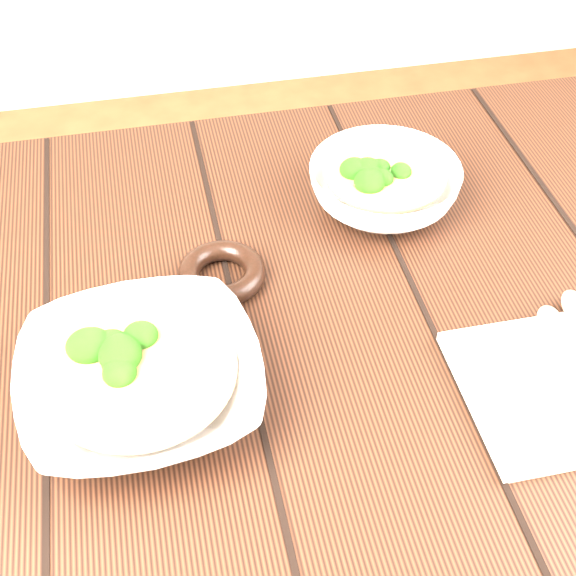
{
  "coord_description": "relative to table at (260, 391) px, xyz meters",
  "views": [
    {
      "loc": [
        -0.09,
        -0.58,
        1.38
      ],
      "look_at": [
        0.03,
        -0.01,
        0.8
      ],
      "focal_mm": 50.0,
      "sensor_mm": 36.0,
      "label": 1
    }
  ],
  "objects": [
    {
      "name": "soup_bowl_back",
      "position": [
        0.19,
        0.16,
        0.15
      ],
      "size": [
        0.2,
        0.2,
        0.07
      ],
      "color": "silver",
      "rests_on": "table"
    },
    {
      "name": "table",
      "position": [
        0.0,
        0.0,
        0.0
      ],
      "size": [
        1.2,
        0.8,
        0.75
      ],
      "color": "black",
      "rests_on": "ground"
    },
    {
      "name": "soup_bowl_front",
      "position": [
        -0.13,
        -0.08,
        0.15
      ],
      "size": [
        0.24,
        0.24,
        0.07
      ],
      "color": "silver",
      "rests_on": "table"
    },
    {
      "name": "trivet",
      "position": [
        -0.03,
        0.07,
        0.13
      ],
      "size": [
        0.12,
        0.12,
        0.02
      ],
      "primitive_type": "torus",
      "rotation": [
        0.0,
        0.0,
        -0.22
      ],
      "color": "black",
      "rests_on": "table"
    },
    {
      "name": "napkin",
      "position": [
        0.29,
        -0.15,
        0.13
      ],
      "size": [
        0.22,
        0.18,
        0.01
      ],
      "primitive_type": "cube",
      "rotation": [
        0.0,
        0.0,
        0.0
      ],
      "color": "beige",
      "rests_on": "table"
    },
    {
      "name": "spoon_left",
      "position": [
        0.29,
        -0.11,
        0.13
      ],
      "size": [
        0.07,
        0.17,
        0.01
      ],
      "color": "#BAB6A4",
      "rests_on": "napkin"
    }
  ]
}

